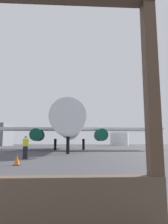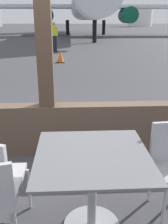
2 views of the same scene
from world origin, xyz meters
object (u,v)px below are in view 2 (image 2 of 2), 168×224
ground_crew_worker (54,36)px  fuel_storage_tank (140,18)px  dining_table (92,181)px  airplane (86,4)px  traffic_cone (60,57)px

ground_crew_worker → fuel_storage_tank: (22.75, 67.31, 1.70)m
dining_table → airplane: (1.91, 32.32, 3.19)m
ground_crew_worker → traffic_cone: bearing=-83.0°
traffic_cone → fuel_storage_tank: bearing=72.8°
airplane → fuel_storage_tank: bearing=68.2°
traffic_cone → airplane: bearing=83.5°
dining_table → airplane: 32.53m
traffic_cone → fuel_storage_tank: (22.22, 71.60, 2.34)m
dining_table → fuel_storage_tank: fuel_storage_tank is taller
ground_crew_worker → traffic_cone: (0.52, -4.29, -0.64)m
ground_crew_worker → fuel_storage_tank: bearing=71.3°
dining_table → traffic_cone: dining_table is taller
dining_table → fuel_storage_tank: size_ratio=0.13×
airplane → ground_crew_worker: size_ratio=17.68×
airplane → traffic_cone: 22.79m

